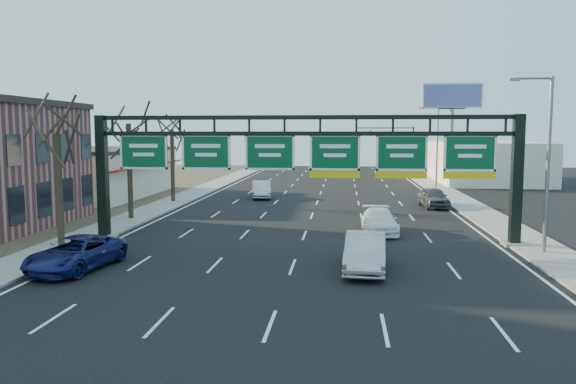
# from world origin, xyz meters

# --- Properties ---
(ground) EXTENTS (160.00, 160.00, 0.00)m
(ground) POSITION_xyz_m (0.00, 0.00, 0.00)
(ground) COLOR black
(ground) RESTS_ON ground
(sidewalk_left) EXTENTS (3.00, 120.00, 0.12)m
(sidewalk_left) POSITION_xyz_m (-12.80, 20.00, 0.06)
(sidewalk_left) COLOR gray
(sidewalk_left) RESTS_ON ground
(sidewalk_right) EXTENTS (3.00, 120.00, 0.12)m
(sidewalk_right) POSITION_xyz_m (12.80, 20.00, 0.06)
(sidewalk_right) COLOR gray
(sidewalk_right) RESTS_ON ground
(dirt_strip_left) EXTENTS (21.00, 120.00, 0.06)m
(dirt_strip_left) POSITION_xyz_m (-25.00, 20.00, 0.03)
(dirt_strip_left) COLOR #473D2B
(dirt_strip_left) RESTS_ON ground
(lane_markings) EXTENTS (21.60, 120.00, 0.01)m
(lane_markings) POSITION_xyz_m (0.00, 20.00, 0.01)
(lane_markings) COLOR white
(lane_markings) RESTS_ON ground
(sign_gantry) EXTENTS (24.60, 1.20, 7.20)m
(sign_gantry) POSITION_xyz_m (0.16, 8.00, 4.63)
(sign_gantry) COLOR black
(sign_gantry) RESTS_ON ground
(cream_strip) EXTENTS (10.90, 18.40, 4.70)m
(cream_strip) POSITION_xyz_m (-21.48, 29.00, 2.36)
(cream_strip) COLOR beige
(cream_strip) RESTS_ON ground
(building_right_distant) EXTENTS (12.00, 20.00, 5.00)m
(building_right_distant) POSITION_xyz_m (20.00, 50.00, 2.50)
(building_right_distant) COLOR beige
(building_right_distant) RESTS_ON ground
(tree_gantry) EXTENTS (3.60, 3.60, 8.48)m
(tree_gantry) POSITION_xyz_m (-12.80, 5.00, 7.11)
(tree_gantry) COLOR #31271B
(tree_gantry) RESTS_ON sidewalk_left
(tree_mid) EXTENTS (3.60, 3.60, 9.24)m
(tree_mid) POSITION_xyz_m (-12.80, 15.00, 7.85)
(tree_mid) COLOR #31271B
(tree_mid) RESTS_ON sidewalk_left
(tree_far) EXTENTS (3.60, 3.60, 8.86)m
(tree_far) POSITION_xyz_m (-12.80, 25.00, 7.48)
(tree_far) COLOR #31271B
(tree_far) RESTS_ON sidewalk_left
(streetlight_near) EXTENTS (2.15, 0.22, 9.00)m
(streetlight_near) POSITION_xyz_m (12.47, 6.00, 5.08)
(streetlight_near) COLOR slate
(streetlight_near) RESTS_ON sidewalk_right
(streetlight_far) EXTENTS (2.15, 0.22, 9.00)m
(streetlight_far) POSITION_xyz_m (12.47, 40.00, 5.08)
(streetlight_far) COLOR slate
(streetlight_far) RESTS_ON sidewalk_right
(billboard_right) EXTENTS (7.00, 0.50, 12.00)m
(billboard_right) POSITION_xyz_m (15.00, 44.98, 9.06)
(billboard_right) COLOR slate
(billboard_right) RESTS_ON ground
(traffic_signal_mast) EXTENTS (10.16, 0.54, 7.00)m
(traffic_signal_mast) POSITION_xyz_m (5.69, 55.00, 5.50)
(traffic_signal_mast) COLOR black
(traffic_signal_mast) RESTS_ON ground
(car_blue_suv) EXTENTS (3.25, 5.70, 1.50)m
(car_blue_suv) POSITION_xyz_m (-9.74, 0.49, 0.75)
(car_blue_suv) COLOR navy
(car_blue_suv) RESTS_ON ground
(car_silver_sedan) EXTENTS (2.08, 5.19, 1.68)m
(car_silver_sedan) POSITION_xyz_m (3.34, 1.65, 0.84)
(car_silver_sedan) COLOR #A9A9AD
(car_silver_sedan) RESTS_ON ground
(car_white_wagon) EXTENTS (2.24, 5.13, 1.47)m
(car_white_wagon) POSITION_xyz_m (4.56, 11.36, 0.73)
(car_white_wagon) COLOR white
(car_white_wagon) RESTS_ON ground
(car_grey_far) EXTENTS (2.36, 5.04, 1.67)m
(car_grey_far) POSITION_xyz_m (9.79, 23.85, 0.83)
(car_grey_far) COLOR #45474B
(car_grey_far) RESTS_ON ground
(car_silver_distant) EXTENTS (2.46, 5.08, 1.60)m
(car_silver_distant) POSITION_xyz_m (-5.41, 28.94, 0.80)
(car_silver_distant) COLOR #B5B6BA
(car_silver_distant) RESTS_ON ground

